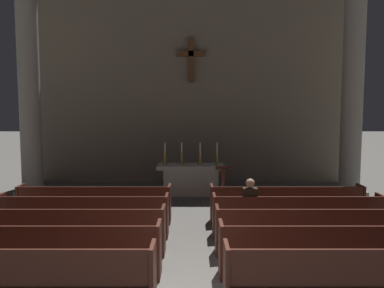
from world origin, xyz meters
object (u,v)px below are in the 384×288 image
Objects in this scene: column_right_second at (354,88)px; pew_left_row_2 at (51,250)px; candlestick_outer_left at (166,157)px; lectern at (224,186)px; pew_left_row_4 at (85,215)px; pew_right_row_2 at (332,250)px; lone_worshipper at (251,206)px; candlestick_inner_right at (201,157)px; candlestick_outer_right at (218,157)px; altar at (192,179)px; pew_left_row_1 at (24,276)px; pew_left_row_3 at (70,230)px; pew_right_row_1 at (357,277)px; column_left_second at (31,88)px; pew_right_row_4 at (299,216)px; pew_left_row_5 at (96,204)px; pew_right_row_5 at (287,204)px; pew_right_row_3 at (313,230)px; candlestick_inner_left at (183,157)px.

pew_left_row_2 is at bearing -140.69° from column_right_second.
candlestick_outer_left reaches higher than lectern.
pew_left_row_4 is 1.00× the size of pew_right_row_2.
pew_left_row_4 is at bearing -179.40° from lone_worshipper.
candlestick_outer_right is at bearing 0.00° from candlestick_inner_right.
candlestick_inner_right reaches higher than pew_right_row_2.
candlestick_inner_right is at bearing 0.00° from altar.
candlestick_outer_right is (3.24, 7.33, 0.76)m from pew_left_row_1.
lone_worshipper is (3.71, 1.10, 0.22)m from pew_left_row_3.
pew_right_row_1 is at bearing -71.94° from altar.
pew_right_row_2 is 6.66m from candlestick_inner_right.
pew_left_row_3 is 5.74m from altar.
lectern is (-1.43, 5.07, 0.07)m from pew_right_row_2.
column_left_second reaches higher than candlestick_outer_left.
pew_right_row_2 is 2.11m from pew_right_row_4.
pew_left_row_5 and pew_right_row_5 have the same top height.
pew_left_row_4 is at bearing -151.68° from column_right_second.
pew_left_row_4 is 4.90m from pew_right_row_3.
pew_left_row_5 is (0.00, 4.23, 0.00)m from pew_left_row_1.
pew_left_row_2 is 5.27× the size of candlestick_outer_left.
pew_right_row_1 is 1.00× the size of pew_right_row_5.
candlestick_outer_right is at bearing 101.87° from pew_right_row_1.
pew_left_row_4 is at bearing 90.00° from pew_left_row_2.
lone_worshipper is (2.17, -4.12, -0.55)m from candlestick_outer_left.
pew_left_row_2 is 1.00× the size of pew_right_row_5.
pew_right_row_4 is 5.77m from column_right_second.
pew_right_row_3 is at bearing -23.85° from pew_left_row_5.
pew_left_row_5 is 5.23m from pew_right_row_3.
pew_right_row_3 is 5.27× the size of candlestick_outer_right.
column_left_second is 5.95m from altar.
candlestick_inner_right is at bearing 116.67° from pew_right_row_4.
pew_right_row_3 is at bearing -118.38° from column_right_second.
pew_left_row_1 and pew_right_row_1 have the same top height.
pew_right_row_2 is at bearing 90.00° from pew_right_row_1.
pew_right_row_5 is (4.78, 2.11, 0.00)m from pew_left_row_3.
candlestick_inner_right reaches higher than lectern.
pew_left_row_4 is 1.00× the size of pew_right_row_3.
pew_right_row_2 is at bearing -12.46° from pew_left_row_3.
candlestick_inner_left is at bearing 74.09° from pew_left_row_1.
pew_left_row_2 and pew_right_row_3 have the same top height.
pew_left_row_4 is at bearing -119.88° from altar.
lone_worshipper is at bearing 0.60° from pew_left_row_4.
candlestick_outer_right reaches higher than pew_right_row_2.
candlestick_inner_right is 0.54× the size of lone_worshipper.
column_left_second reaches higher than pew_right_row_1.
pew_left_row_5 is 1.00× the size of pew_right_row_4.
pew_left_row_1 is 7.85m from candlestick_inner_right.
pew_right_row_5 is 3.28× the size of lectern.
pew_right_row_4 is at bearing 23.85° from pew_left_row_2.
candlestick_inner_left is (-2.69, 7.33, 0.76)m from pew_right_row_1.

